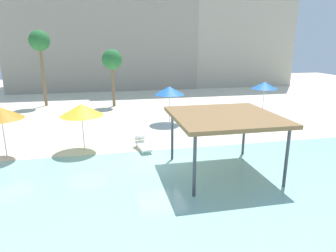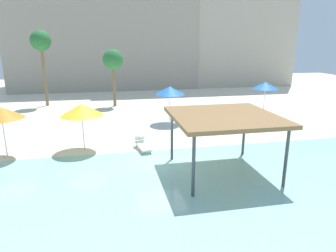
{
  "view_description": "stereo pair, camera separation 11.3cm",
  "coord_description": "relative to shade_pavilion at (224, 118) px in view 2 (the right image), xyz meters",
  "views": [
    {
      "loc": [
        -2.7,
        -14.56,
        6.04
      ],
      "look_at": [
        0.77,
        2.0,
        1.3
      ],
      "focal_mm": 32.17,
      "sensor_mm": 36.0,
      "label": 1
    },
    {
      "loc": [
        -2.59,
        -14.58,
        6.04
      ],
      "look_at": [
        0.77,
        2.0,
        1.3
      ],
      "focal_mm": 32.17,
      "sensor_mm": 36.0,
      "label": 2
    }
  ],
  "objects": [
    {
      "name": "hotel_block_1",
      "position": [
        9.12,
        31.87,
        6.38
      ],
      "size": [
        23.14,
        11.6,
        18.12
      ],
      "primitive_type": "cube",
      "color": "#B2A893",
      "rests_on": "ground"
    },
    {
      "name": "lounge_chair_4",
      "position": [
        6.55,
        8.06,
        -2.35
      ],
      "size": [
        1.48,
        1.94,
        0.74
      ],
      "rotation": [
        0.0,
        0.0,
        -2.1
      ],
      "color": "white",
      "rests_on": "ground"
    },
    {
      "name": "beach_umbrella_yellow_2",
      "position": [
        -6.64,
        4.53,
        -0.3
      ],
      "size": [
        2.39,
        2.39,
        2.71
      ],
      "color": "silver",
      "rests_on": "ground"
    },
    {
      "name": "hotel_block_0",
      "position": [
        -5.14,
        31.07,
        4.82
      ],
      "size": [
        23.66,
        10.27,
        15.0
      ],
      "primitive_type": "cube",
      "color": "#9E9384",
      "rests_on": "ground"
    },
    {
      "name": "beach_umbrella_blue_1",
      "position": [
        -0.57,
        9.45,
        -0.16
      ],
      "size": [
        2.23,
        2.23,
        2.83
      ],
      "color": "silver",
      "rests_on": "ground"
    },
    {
      "name": "palm_tree_1",
      "position": [
        -11.03,
        18.35,
        3.28
      ],
      "size": [
        1.9,
        1.9,
        7.12
      ],
      "color": "brown",
      "rests_on": "ground"
    },
    {
      "name": "beach_umbrella_orange_3",
      "position": [
        -10.68,
        4.19,
        -0.21
      ],
      "size": [
        2.26,
        2.26,
        2.79
      ],
      "color": "silver",
      "rests_on": "ground"
    },
    {
      "name": "shade_pavilion",
      "position": [
        0.0,
        0.0,
        0.0
      ],
      "size": [
        4.72,
        4.72,
        2.84
      ],
      "color": "#42474C",
      "rests_on": "ground"
    },
    {
      "name": "beach_umbrella_blue_5",
      "position": [
        7.8,
        10.43,
        -0.14
      ],
      "size": [
        2.11,
        2.11,
        2.83
      ],
      "color": "silver",
      "rests_on": "ground"
    },
    {
      "name": "lagoon_water",
      "position": [
        -2.58,
        -3.19,
        -2.66
      ],
      "size": [
        44.0,
        13.5,
        0.04
      ],
      "primitive_type": "cube",
      "color": "#99D1C6",
      "rests_on": "ground"
    },
    {
      "name": "palm_tree_3",
      "position": [
        -4.51,
        16.78,
        1.67
      ],
      "size": [
        1.9,
        1.9,
        5.41
      ],
      "color": "brown",
      "rests_on": "ground"
    },
    {
      "name": "lounge_chair_3",
      "position": [
        -3.33,
        3.96,
        -2.35
      ],
      "size": [
        0.85,
        1.96,
        0.74
      ],
      "rotation": [
        0.0,
        0.0,
        -1.44
      ],
      "color": "white",
      "rests_on": "ground"
    },
    {
      "name": "ground_plane",
      "position": [
        -2.58,
        2.06,
        -2.68
      ],
      "size": [
        80.0,
        80.0,
        0.0
      ],
      "primitive_type": "plane",
      "color": "beige"
    },
    {
      "name": "lounge_chair_2",
      "position": [
        2.93,
        9.17,
        -2.35
      ],
      "size": [
        1.18,
        1.99,
        0.74
      ],
      "rotation": [
        0.0,
        0.0,
        -1.9
      ],
      "color": "white",
      "rests_on": "ground"
    }
  ]
}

